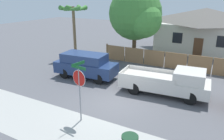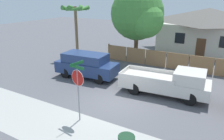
{
  "view_description": "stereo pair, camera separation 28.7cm",
  "coord_description": "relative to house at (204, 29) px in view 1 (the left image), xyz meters",
  "views": [
    {
      "loc": [
        5.5,
        -10.31,
        6.07
      ],
      "look_at": [
        -0.77,
        1.11,
        1.6
      ],
      "focal_mm": 35.0,
      "sensor_mm": 36.0,
      "label": 1
    },
    {
      "loc": [
        5.75,
        -10.17,
        6.07
      ],
      "look_at": [
        -0.77,
        1.11,
        1.6
      ],
      "focal_mm": 35.0,
      "sensor_mm": 36.0,
      "label": 2
    }
  ],
  "objects": [
    {
      "name": "house",
      "position": [
        0.0,
        0.0,
        0.0
      ],
      "size": [
        10.21,
        7.13,
        4.78
      ],
      "color": "beige",
      "rests_on": "ground"
    },
    {
      "name": "wooden_fence",
      "position": [
        -1.07,
        -8.14,
        -1.76
      ],
      "size": [
        13.73,
        0.12,
        1.52
      ],
      "color": "#997047",
      "rests_on": "ground"
    },
    {
      "name": "ground_plane",
      "position": [
        -2.7,
        -16.23,
        -2.47
      ],
      "size": [
        80.0,
        80.0,
        0.0
      ],
      "primitive_type": "plane",
      "color": "#56565B"
    },
    {
      "name": "orange_pickup",
      "position": [
        -0.25,
        -13.54,
        -1.61
      ],
      "size": [
        5.68,
        2.46,
        1.78
      ],
      "rotation": [
        0.0,
        0.0,
        0.08
      ],
      "color": "silver",
      "rests_on": "ground"
    },
    {
      "name": "stop_sign",
      "position": [
        -3.29,
        -18.75,
        -0.37
      ],
      "size": [
        0.93,
        0.84,
        3.11
      ],
      "rotation": [
        0.0,
        0.0,
        -0.14
      ],
      "color": "gray",
      "rests_on": "ground"
    },
    {
      "name": "sidewalk_strip",
      "position": [
        -2.7,
        -19.83,
        -2.47
      ],
      "size": [
        36.0,
        3.2,
        0.01
      ],
      "color": "#A3A39E",
      "rests_on": "ground"
    },
    {
      "name": "oak_tree",
      "position": [
        -5.29,
        -6.93,
        1.84
      ],
      "size": [
        5.26,
        5.01,
        6.93
      ],
      "color": "brown",
      "rests_on": "ground"
    },
    {
      "name": "palm_tree",
      "position": [
        -10.78,
        -9.5,
        1.97
      ],
      "size": [
        2.57,
        2.77,
        5.19
      ],
      "color": "brown",
      "rests_on": "ground"
    },
    {
      "name": "red_suv",
      "position": [
        -6.64,
        -13.56,
        -1.44
      ],
      "size": [
        4.9,
        2.26,
        1.91
      ],
      "rotation": [
        0.0,
        0.0,
        0.08
      ],
      "color": "navy",
      "rests_on": "ground"
    }
  ]
}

